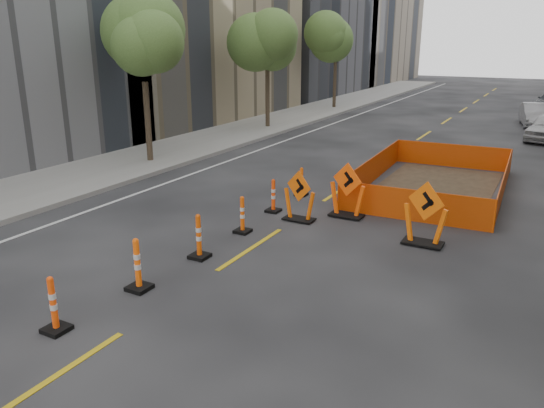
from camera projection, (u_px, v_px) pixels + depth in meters
The scene contains 17 objects.
ground_plane at pixel (140, 321), 9.69m from camera, with size 140.00×140.00×0.00m, color black.
sidewalk_left at pixel (170, 151), 23.83m from camera, with size 4.00×90.00×0.15m, color gray.
bld_left_d at pixel (287, 14), 48.20m from camera, with size 12.00×16.00×14.00m, color #4C4C51.
tree_l_b at pixel (143, 49), 20.54m from camera, with size 2.80×2.80×5.95m.
tree_l_c at pixel (267, 46), 28.93m from camera, with size 2.80×2.80×5.95m.
tree_l_d at pixel (336, 44), 37.31m from camera, with size 2.80×2.80×5.95m.
channelizer_2 at pixel (53, 304), 9.20m from camera, with size 0.42×0.42×1.06m, color #F5440A, non-canonical shape.
channelizer_3 at pixel (137, 264), 10.74m from camera, with size 0.45×0.45×1.13m, color #FD580A, non-canonical shape.
channelizer_4 at pixel (199, 236), 12.32m from camera, with size 0.43×0.43×1.09m, color #D74A09, non-canonical shape.
channelizer_5 at pixel (242, 215), 13.96m from camera, with size 0.40×0.40×1.01m, color #E24C09, non-canonical shape.
channelizer_6 at pixel (273, 196), 15.64m from camera, with size 0.40×0.40×1.01m, color #F33F0A, non-canonical shape.
channelizer_7 at pixel (301, 182), 17.28m from camera, with size 0.37×0.37×0.95m, color #ED540A, non-canonical shape.
chevron_sign_left at pixel (299, 196), 14.82m from camera, with size 0.97×0.58×1.46m, color #E45709, non-canonical shape.
chevron_sign_center at pixel (347, 190), 15.11m from camera, with size 1.07×0.64×1.61m, color #FF530A, non-canonical shape.
chevron_sign_right at pixel (425, 213), 13.03m from camera, with size 1.10×0.66×1.65m, color #F25F0A, non-canonical shape.
safety_fence at pixel (435, 176), 18.02m from camera, with size 4.34×7.39×0.92m, color #FF570D, non-canonical shape.
parked_car_mid at pixel (535, 115), 30.87m from camera, with size 1.40×4.01×1.32m, color gray.
Camera 1 is at (6.23, -6.40, 4.95)m, focal length 35.00 mm.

